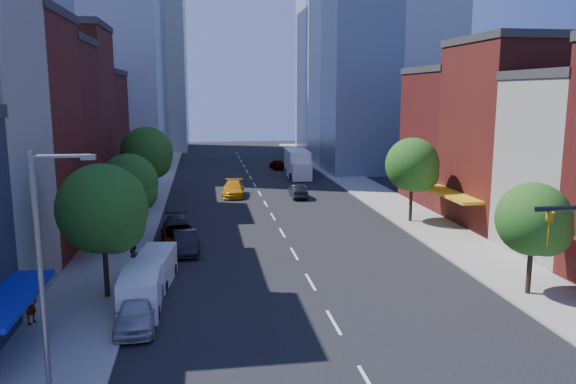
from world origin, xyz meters
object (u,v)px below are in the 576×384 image
(parked_car_second, at_px, (186,242))
(pedestrian_far, at_px, (133,260))
(parked_car_third, at_px, (180,238))
(box_truck, at_px, (298,165))
(taxi, at_px, (233,189))
(parked_car_front, at_px, (136,312))
(traffic_car_oncoming, at_px, (298,191))
(pedestrian_near, at_px, (31,306))
(parked_car_rear, at_px, (176,227))
(traffic_car_far, at_px, (277,164))
(cargo_van_far, at_px, (155,268))
(cargo_van_near, at_px, (141,290))

(parked_car_second, bearing_deg, pedestrian_far, -125.83)
(parked_car_third, relative_size, box_truck, 0.60)
(taxi, bearing_deg, parked_car_third, -98.57)
(parked_car_front, height_order, box_truck, box_truck)
(traffic_car_oncoming, relative_size, box_truck, 0.48)
(pedestrian_near, bearing_deg, traffic_car_oncoming, -3.17)
(parked_car_rear, relative_size, pedestrian_far, 2.65)
(traffic_car_far, bearing_deg, parked_car_front, 68.52)
(parked_car_second, height_order, cargo_van_far, cargo_van_far)
(taxi, bearing_deg, box_truck, 59.19)
(parked_car_second, relative_size, box_truck, 0.51)
(parked_car_second, distance_m, box_truck, 36.65)
(cargo_van_near, relative_size, pedestrian_near, 2.77)
(cargo_van_far, relative_size, traffic_car_oncoming, 1.08)
(parked_car_front, xyz_separation_m, cargo_van_near, (-0.01, 2.29, 0.24))
(taxi, bearing_deg, parked_car_second, -96.52)
(pedestrian_near, xyz_separation_m, pedestrian_far, (4.00, 6.59, 0.09))
(parked_car_rear, xyz_separation_m, box_truck, (14.61, 29.35, 0.94))
(parked_car_rear, bearing_deg, parked_car_second, -81.51)
(traffic_car_oncoming, height_order, pedestrian_near, pedestrian_near)
(parked_car_front, distance_m, cargo_van_far, 6.28)
(cargo_van_near, bearing_deg, parked_car_front, -90.62)
(parked_car_front, bearing_deg, traffic_car_oncoming, 66.44)
(parked_car_rear, distance_m, traffic_car_oncoming, 19.16)
(taxi, relative_size, traffic_car_far, 1.34)
(pedestrian_near, bearing_deg, parked_car_second, -3.60)
(parked_car_rear, distance_m, pedestrian_far, 9.93)
(parked_car_second, distance_m, pedestrian_far, 5.92)
(parked_car_second, distance_m, taxi, 21.83)
(parked_car_third, xyz_separation_m, cargo_van_near, (-1.54, -11.66, 0.28))
(box_truck, bearing_deg, cargo_van_far, -108.90)
(parked_car_third, distance_m, traffic_car_far, 42.73)
(cargo_van_far, xyz_separation_m, box_truck, (15.32, 40.25, 0.74))
(parked_car_third, distance_m, cargo_van_far, 7.77)
(cargo_van_far, distance_m, box_truck, 43.08)
(parked_car_second, relative_size, traffic_car_oncoming, 1.06)
(taxi, height_order, box_truck, box_truck)
(traffic_car_oncoming, distance_m, traffic_car_far, 22.84)
(parked_car_third, xyz_separation_m, parked_car_rear, (-0.41, 3.22, 0.00))
(cargo_van_near, xyz_separation_m, traffic_car_oncoming, (13.31, 29.67, -0.32))
(parked_car_rear, bearing_deg, cargo_van_near, -96.56)
(pedestrian_near, height_order, pedestrian_far, pedestrian_far)
(parked_car_third, bearing_deg, parked_car_second, -78.35)
(traffic_car_oncoming, relative_size, pedestrian_near, 2.44)
(parked_car_front, bearing_deg, cargo_van_far, 85.38)
(parked_car_rear, height_order, taxi, taxi)
(parked_car_second, xyz_separation_m, pedestrian_far, (-3.00, -5.09, 0.37))
(parked_car_second, height_order, traffic_car_far, parked_car_second)
(traffic_car_oncoming, bearing_deg, parked_car_front, 68.37)
(parked_car_rear, bearing_deg, traffic_car_oncoming, 48.27)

